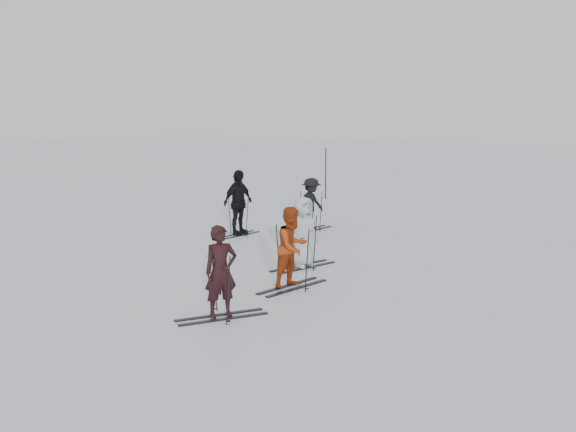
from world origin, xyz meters
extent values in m
plane|color=silver|center=(0.00, 0.00, 0.00)|extent=(120.00, 120.00, 0.00)
imported|color=black|center=(1.93, -3.92, 0.83)|extent=(0.65, 0.72, 1.65)
imported|color=#A23812|center=(1.87, -1.56, 0.84)|extent=(0.76, 0.91, 1.69)
imported|color=silver|center=(1.08, 0.05, 0.83)|extent=(0.71, 0.92, 1.66)
imported|color=black|center=(-2.66, 2.27, 0.96)|extent=(0.55, 1.16, 1.92)
imported|color=black|center=(-1.34, 4.21, 0.80)|extent=(0.70, 1.09, 1.59)
cylinder|color=black|center=(-4.64, 10.53, 1.07)|extent=(0.06, 0.06, 2.14)
camera|label=1|loc=(9.18, -12.35, 3.68)|focal=40.00mm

